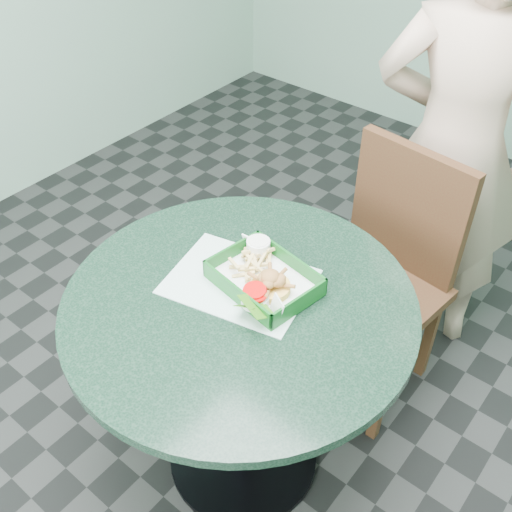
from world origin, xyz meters
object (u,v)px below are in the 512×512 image
Objects in this scene: food_basket at (264,287)px; sauce_ramekin at (252,252)px; dining_chair at (386,263)px; diner_person at (459,130)px; crab_sandwich at (272,286)px; cafe_table at (241,347)px.

sauce_ramekin is (-0.09, 0.06, 0.03)m from food_basket.
dining_chair is 0.59m from sauce_ramekin.
diner_person is 26.94× the size of sauce_ramekin.
crab_sandwich is 0.15m from sauce_ramekin.
dining_chair is at bearing 83.27° from crab_sandwich.
cafe_table is 0.27m from sauce_ramekin.
crab_sandwich is at bearing 64.08° from diner_person.
food_basket is at bearing -33.76° from sauce_ramekin.
cafe_table is 1.01× the size of dining_chair.
crab_sandwich is at bearing -90.15° from dining_chair.
dining_chair is 0.60m from food_basket.
crab_sandwich is 1.59× the size of sauce_ramekin.
crab_sandwich is (0.05, 0.07, 0.22)m from cafe_table.
dining_chair is at bearing 79.44° from food_basket.
food_basket is 4.10× the size of sauce_ramekin.
sauce_ramekin is at bearing -105.14° from dining_chair.
food_basket is at bearing -93.99° from dining_chair.
cafe_table is 0.24m from crab_sandwich.
sauce_ramekin is (-0.13, 0.07, 0.00)m from crab_sandwich.
food_basket is (-0.12, -0.90, -0.13)m from diner_person.
diner_person is 16.91× the size of crab_sandwich.
diner_person is at bearing 82.39° from food_basket.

